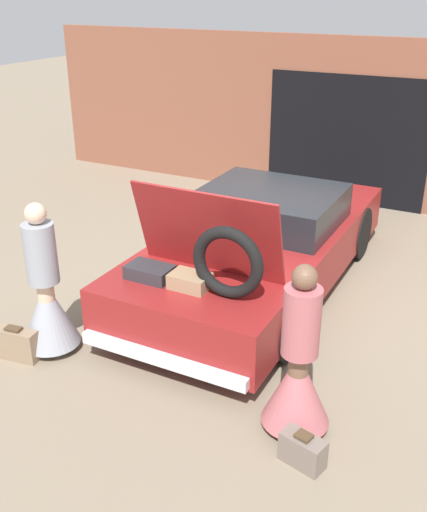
% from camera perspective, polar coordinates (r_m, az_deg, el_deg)
% --- Properties ---
extents(ground_plane, '(40.00, 40.00, 0.00)m').
position_cam_1_polar(ground_plane, '(7.81, 4.35, -2.71)').
color(ground_plane, '#7F705B').
extents(garage_wall_back, '(12.00, 0.14, 2.80)m').
position_cam_1_polar(garage_wall_back, '(10.71, 12.74, 12.26)').
color(garage_wall_back, brown).
rests_on(garage_wall_back, ground_plane).
extents(car, '(1.96, 4.76, 1.72)m').
position_cam_1_polar(car, '(7.56, 4.50, 1.09)').
color(car, maroon).
rests_on(car, ground_plane).
extents(person_left, '(0.60, 0.60, 1.65)m').
position_cam_1_polar(person_left, '(6.43, -15.59, -4.05)').
color(person_left, beige).
rests_on(person_left, ground_plane).
extents(person_right, '(0.60, 0.60, 1.58)m').
position_cam_1_polar(person_right, '(5.20, 8.04, -11.04)').
color(person_right, brown).
rests_on(person_right, ground_plane).
extents(suitcase_beside_left_person, '(0.50, 0.22, 0.37)m').
position_cam_1_polar(suitcase_beside_left_person, '(6.57, -18.31, -7.96)').
color(suitcase_beside_left_person, '#8C7259').
rests_on(suitcase_beside_left_person, ground_plane).
extents(suitcase_beside_right_person, '(0.40, 0.27, 0.30)m').
position_cam_1_polar(suitcase_beside_right_person, '(5.12, 8.49, -17.83)').
color(suitcase_beside_right_person, '#75665B').
rests_on(suitcase_beside_right_person, ground_plane).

